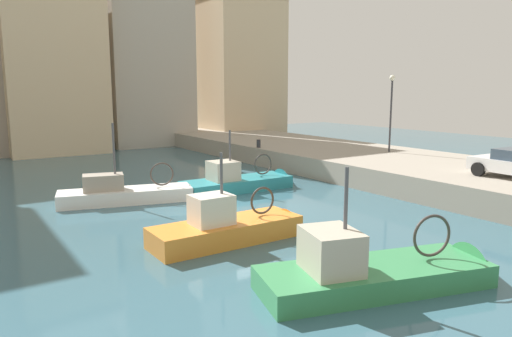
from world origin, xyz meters
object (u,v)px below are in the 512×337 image
fishing_boat_green (386,281)px  quay_streetlamp (391,100)px  mooring_bollard_mid (259,144)px  fishing_boat_orange (235,236)px  fishing_boat_white (134,199)px  fishing_boat_teal (243,187)px

fishing_boat_green → quay_streetlamp: (14.30, 12.33, 4.31)m
mooring_bollard_mid → quay_streetlamp: quay_streetlamp is taller
fishing_boat_orange → quay_streetlamp: quay_streetlamp is taller
fishing_boat_white → fishing_boat_teal: 5.73m
quay_streetlamp → fishing_boat_green: bearing=-139.2°
fishing_boat_orange → mooring_bollard_mid: (9.96, 13.30, 1.35)m
fishing_boat_green → mooring_bollard_mid: bearing=65.4°
fishing_boat_white → fishing_boat_green: (2.29, -13.03, 0.03)m
fishing_boat_orange → quay_streetlamp: bearing=23.4°
fishing_boat_teal → mooring_bollard_mid: bearing=50.5°
fishing_boat_teal → quay_streetlamp: (10.89, -0.19, 4.32)m
fishing_boat_white → fishing_boat_teal: (5.70, -0.51, 0.02)m
quay_streetlamp → fishing_boat_orange: bearing=-156.6°
fishing_boat_teal → mooring_bollard_mid: 8.34m
fishing_boat_green → quay_streetlamp: size_ratio=1.50×
mooring_bollard_mid → quay_streetlamp: (5.65, -6.54, 2.98)m
fishing_boat_white → fishing_boat_green: fishing_boat_white is taller
mooring_bollard_mid → quay_streetlamp: 9.14m
fishing_boat_white → fishing_boat_green: bearing=-80.0°
fishing_boat_green → fishing_boat_teal: bearing=74.8°
fishing_boat_orange → mooring_bollard_mid: size_ratio=11.03×
fishing_boat_green → mooring_bollard_mid: size_ratio=13.15×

